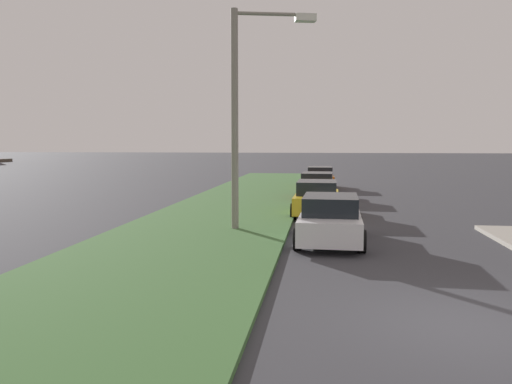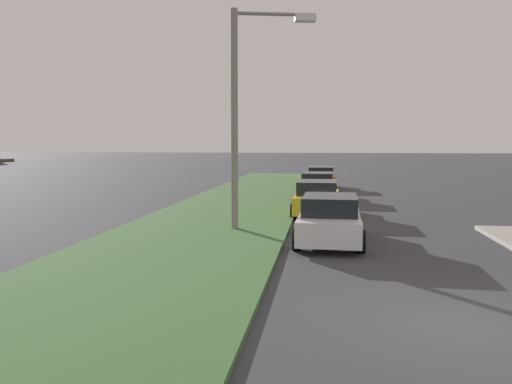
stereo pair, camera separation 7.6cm
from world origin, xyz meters
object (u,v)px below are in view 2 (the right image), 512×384
parked_car_orange (320,178)px  streetlight (245,103)px  parked_car_red (318,186)px  parked_car_yellow (317,198)px  parked_car_white (330,220)px

parked_car_orange → streetlight: size_ratio=0.58×
parked_car_red → streetlight: bearing=169.0°
parked_car_yellow → streetlight: streetlight is taller
parked_car_yellow → parked_car_red: same height
parked_car_red → parked_car_yellow: bearing=-177.5°
parked_car_orange → parked_car_white: bearing=179.9°
parked_car_yellow → parked_car_red: (6.00, 0.06, 0.00)m
parked_car_white → parked_car_yellow: (5.88, 0.48, 0.00)m
parked_car_white → parked_car_red: same height
parked_car_red → streetlight: 11.18m
parked_car_red → parked_car_orange: bearing=1.2°
parked_car_red → parked_car_white: bearing=-175.5°
parked_car_white → parked_car_yellow: size_ratio=1.00×
parked_car_red → parked_car_orange: 6.69m
parked_car_white → streetlight: (1.59, 2.89, 3.67)m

